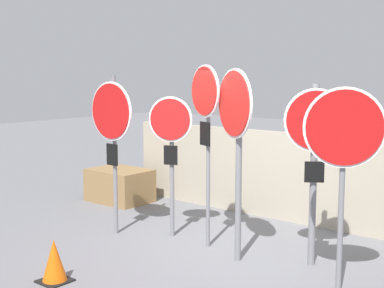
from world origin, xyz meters
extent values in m
plane|color=slate|center=(0.00, 0.00, 0.00)|extent=(40.00, 40.00, 0.00)
cube|color=#A89E89|center=(0.00, 2.00, 0.75)|extent=(6.82, 0.12, 1.49)
cylinder|color=slate|center=(-1.81, -0.31, 1.21)|extent=(0.06, 0.06, 2.43)
cylinder|color=white|center=(-1.81, -0.37, 1.90)|extent=(0.89, 0.06, 0.89)
cylinder|color=red|center=(-1.81, -0.38, 1.90)|extent=(0.83, 0.05, 0.83)
cube|color=black|center=(-1.81, -0.37, 1.24)|extent=(0.23, 0.03, 0.33)
cylinder|color=slate|center=(-1.04, 0.13, 1.00)|extent=(0.07, 0.07, 1.99)
cylinder|color=white|center=(-1.02, 0.08, 1.79)|extent=(0.63, 0.28, 0.67)
cylinder|color=red|center=(-1.01, 0.06, 1.79)|extent=(0.57, 0.26, 0.61)
cube|color=black|center=(-1.02, 0.08, 1.25)|extent=(0.20, 0.10, 0.29)
cylinder|color=slate|center=(-0.31, 0.08, 1.21)|extent=(0.06, 0.06, 2.42)
cylinder|color=white|center=(-0.33, 0.03, 2.22)|extent=(0.68, 0.30, 0.73)
cylinder|color=red|center=(-0.34, 0.01, 2.22)|extent=(0.63, 0.27, 0.67)
cube|color=black|center=(-0.33, 0.03, 1.62)|extent=(0.24, 0.12, 0.33)
cylinder|color=slate|center=(0.34, -0.13, 1.20)|extent=(0.08, 0.08, 2.41)
cylinder|color=white|center=(0.31, -0.18, 2.08)|extent=(0.80, 0.44, 0.90)
cylinder|color=red|center=(0.30, -0.20, 2.08)|extent=(0.75, 0.42, 0.84)
cylinder|color=slate|center=(1.17, 0.34, 1.16)|extent=(0.09, 0.09, 2.33)
cylinder|color=white|center=(1.20, 0.29, 1.88)|extent=(0.67, 0.47, 0.79)
cylinder|color=red|center=(1.21, 0.27, 1.88)|extent=(0.62, 0.43, 0.73)
cube|color=black|center=(1.20, 0.29, 1.23)|extent=(0.22, 0.16, 0.26)
cylinder|color=slate|center=(1.83, -0.32, 1.05)|extent=(0.06, 0.06, 2.10)
cylinder|color=white|center=(1.86, -0.37, 1.88)|extent=(0.79, 0.42, 0.87)
cylinder|color=red|center=(1.87, -0.39, 1.88)|extent=(0.74, 0.39, 0.81)
cube|color=black|center=(-0.92, -2.12, 0.01)|extent=(0.35, 0.35, 0.02)
cone|color=#E05B0C|center=(-0.92, -2.12, 0.27)|extent=(0.29, 0.29, 0.50)
cube|color=olive|center=(-3.31, 1.17, 0.31)|extent=(1.16, 0.83, 0.63)
camera|label=1|loc=(4.19, -5.79, 2.44)|focal=50.00mm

